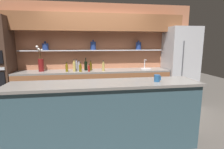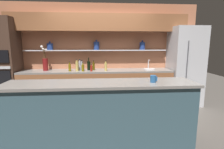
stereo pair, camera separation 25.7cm
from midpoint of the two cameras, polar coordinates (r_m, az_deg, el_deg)
The scene contains 19 objects.
ground_plane at distance 3.49m, azimuth -1.53°, elevation -16.84°, with size 12.00×12.00×0.00m, color #4C4742.
back_wall_unit at distance 4.64m, azimuth -2.67°, elevation 9.69°, with size 5.20×0.44×2.60m.
back_counter_unit at distance 4.49m, azimuth -3.22°, elevation -4.38°, with size 3.74×0.62×0.92m.
island_counter at distance 2.71m, azimuth -0.85°, elevation -13.13°, with size 2.82×0.61×1.02m.
refrigerator at distance 4.96m, azimuth 24.09°, elevation 2.46°, with size 0.77×0.73×2.00m.
oven_tower at distance 4.86m, azimuth -30.44°, elevation 2.89°, with size 0.65×0.64×2.18m.
flower_vase at distance 4.56m, azimuth -19.51°, elevation 3.74°, with size 0.16×0.18×0.62m.
sink_fixture at distance 4.64m, azimuth 13.68°, elevation 1.89°, with size 0.30×0.30×0.25m.
bottle_spirit_0 at distance 4.30m, azimuth -9.68°, elevation 2.71°, with size 0.07×0.07×0.28m.
bottle_oil_1 at distance 4.24m, azimuth -7.79°, elevation 2.20°, with size 0.07×0.07×0.22m.
bottle_spirit_2 at distance 4.28m, azimuth -0.33°, elevation 2.62°, with size 0.06×0.06×0.25m.
bottle_spirit_3 at distance 4.53m, azimuth -8.87°, elevation 3.00°, with size 0.06×0.06×0.27m.
bottle_sauce_4 at distance 4.21m, azimuth -5.04°, elevation 2.05°, with size 0.05×0.05×0.18m.
bottle_oil_5 at distance 4.40m, azimuth -4.36°, elevation 2.70°, with size 0.06×0.06×0.24m.
bottle_oil_6 at distance 4.31m, azimuth -12.00°, elevation 2.28°, with size 0.06×0.06×0.23m.
bottle_wine_7 at distance 4.42m, azimuth -5.94°, elevation 2.94°, with size 0.08×0.08×0.32m.
bottle_sauce_8 at distance 4.44m, azimuth -9.47°, elevation 2.37°, with size 0.05×0.05×0.18m.
bottle_spirit_9 at distance 4.37m, azimuth -8.17°, elevation 2.65°, with size 0.07×0.07×0.25m.
coffee_mug at distance 2.66m, azimuth 16.02°, elevation -1.40°, with size 0.11×0.09×0.10m.
Camera 2 is at (-0.03, -3.13, 1.58)m, focal length 28.00 mm.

